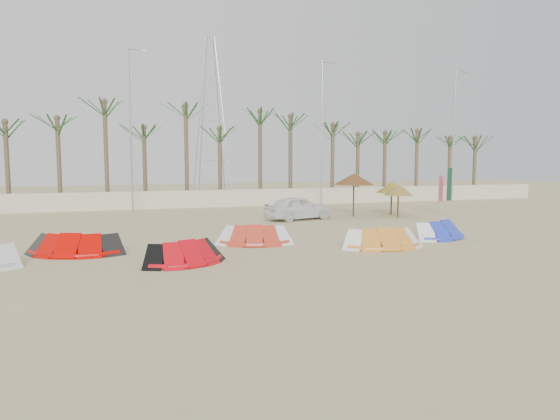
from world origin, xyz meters
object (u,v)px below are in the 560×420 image
object	(u,v)px
kite_blue	(437,228)
kite_orange	(380,237)
kite_red_left	(75,242)
parasol_mid	(398,190)
parasol_right	(392,187)
parasol_left	(354,179)
kite_red_right	(253,234)
car	(298,208)
kite_red_mid	(185,251)

from	to	relation	value
kite_blue	kite_orange	bearing A→B (deg)	-158.63
kite_red_left	kite_orange	world-z (taller)	same
kite_blue	parasol_mid	distance (m)	8.38
kite_orange	parasol_mid	distance (m)	11.48
kite_orange	parasol_right	distance (m)	12.75
kite_orange	parasol_left	world-z (taller)	parasol_left
kite_red_right	parasol_left	size ratio (longest dim) A/B	1.24
kite_orange	parasol_mid	xyz separation A→B (m)	(6.59, 9.32, 1.29)
parasol_left	parasol_mid	world-z (taller)	parasol_left
kite_red_right	parasol_left	world-z (taller)	parasol_left
parasol_left	car	distance (m)	4.25
kite_red_mid	kite_blue	bearing A→B (deg)	10.30
kite_red_left	kite_red_right	distance (m)	7.07
parasol_mid	parasol_right	size ratio (longest dim) A/B	0.96
parasol_mid	kite_red_mid	bearing A→B (deg)	-145.72
kite_red_left	kite_blue	xyz separation A→B (m)	(15.64, -0.94, -0.00)
car	kite_blue	bearing A→B (deg)	-169.65
kite_red_right	parasol_mid	world-z (taller)	parasol_mid
kite_red_left	kite_red_mid	world-z (taller)	same
parasol_right	car	size ratio (longest dim) A/B	0.51
parasol_mid	parasol_right	xyz separation A→B (m)	(0.31, 1.32, 0.08)
kite_red_left	kite_red_right	xyz separation A→B (m)	(7.07, 0.05, -0.00)
kite_red_right	parasol_mid	bearing A→B (deg)	31.06
kite_orange	car	bearing A→B (deg)	89.28
kite_blue	parasol_mid	bearing A→B (deg)	70.66
kite_blue	parasol_right	world-z (taller)	parasol_right
kite_orange	parasol_right	size ratio (longest dim) A/B	1.57
kite_orange	parasol_right	xyz separation A→B (m)	(6.89, 10.63, 1.37)
kite_red_left	parasol_right	bearing A→B (deg)	23.66
kite_red_left	parasol_mid	size ratio (longest dim) A/B	1.90
parasol_mid	parasol_right	distance (m)	1.36
kite_red_mid	parasol_right	xyz separation A→B (m)	(14.93, 11.29, 1.37)
kite_red_mid	parasol_left	distance (m)	16.43
kite_red_mid	kite_red_right	bearing A→B (deg)	43.61
parasol_mid	car	world-z (taller)	parasol_mid
parasol_mid	kite_orange	bearing A→B (deg)	-125.26
kite_orange	parasol_right	bearing A→B (deg)	57.05
parasol_right	car	xyz separation A→B (m)	(-6.77, -0.75, -1.07)
kite_red_left	kite_orange	distance (m)	12.05
kite_red_right	car	distance (m)	8.84
parasol_left	kite_orange	bearing A→B (deg)	-111.16
parasol_right	kite_red_right	bearing A→B (deg)	-145.01
kite_red_right	car	bearing A→B (deg)	56.71
kite_red_mid	kite_red_right	world-z (taller)	same
kite_red_right	kite_blue	size ratio (longest dim) A/B	0.92
kite_blue	kite_red_right	bearing A→B (deg)	173.36
kite_blue	parasol_left	bearing A→B (deg)	88.96
kite_red_right	parasol_mid	size ratio (longest dim) A/B	1.64
kite_red_right	parasol_right	xyz separation A→B (m)	(11.62, 8.13, 1.37)
kite_orange	parasol_left	bearing A→B (deg)	68.84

